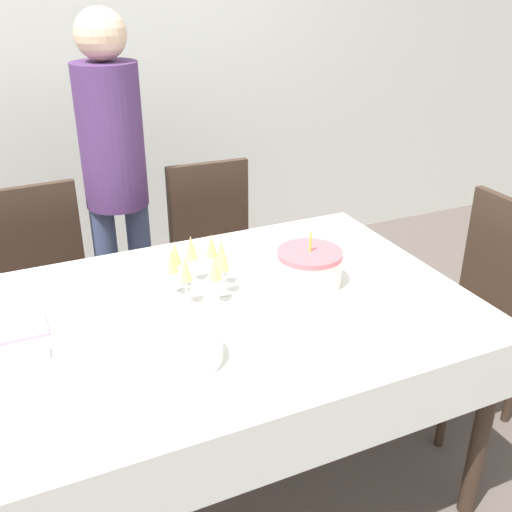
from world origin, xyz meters
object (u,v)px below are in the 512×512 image
at_px(birthday_cake, 309,267).
at_px(plate_stack_main, 180,350).
at_px(dining_chair_far_left, 45,288).
at_px(dining_chair_far_right, 217,255).
at_px(dining_chair_right_end, 477,302).
at_px(champagne_tray, 200,267).
at_px(person_standing, 114,164).

xyz_separation_m(birthday_cake, plate_stack_main, (-0.55, -0.25, -0.03)).
bearing_deg(dining_chair_far_left, dining_chair_far_right, 0.00).
bearing_deg(dining_chair_far_left, dining_chair_right_end, -28.46).
distance_m(dining_chair_right_end, champagne_tray, 1.21).
bearing_deg(plate_stack_main, dining_chair_right_end, 9.36).
relative_size(dining_chair_far_left, birthday_cake, 4.14).
relative_size(dining_chair_far_left, dining_chair_far_right, 1.00).
relative_size(dining_chair_far_left, plate_stack_main, 3.97).
bearing_deg(birthday_cake, dining_chair_right_end, -2.20).
bearing_deg(birthday_cake, dining_chair_far_left, 134.31).
height_order(dining_chair_far_right, person_standing, person_standing).
relative_size(dining_chair_far_right, dining_chair_right_end, 1.00).
bearing_deg(person_standing, birthday_cake, -65.80).
bearing_deg(dining_chair_far_right, dining_chair_far_left, -180.00).
bearing_deg(person_standing, plate_stack_main, -94.92).
relative_size(dining_chair_far_right, plate_stack_main, 3.97).
xyz_separation_m(dining_chair_far_left, plate_stack_main, (0.27, -1.10, 0.28)).
xyz_separation_m(birthday_cake, person_standing, (-0.44, 0.99, 0.15)).
relative_size(dining_chair_far_left, dining_chair_right_end, 1.00).
relative_size(dining_chair_far_left, person_standing, 0.58).
bearing_deg(birthday_cake, champagne_tray, 165.92).
bearing_deg(dining_chair_right_end, plate_stack_main, -170.64).
bearing_deg(dining_chair_far_left, birthday_cake, -45.69).
distance_m(birthday_cake, plate_stack_main, 0.61).
height_order(plate_stack_main, person_standing, person_standing).
bearing_deg(person_standing, dining_chair_far_right, -19.10).
distance_m(dining_chair_far_left, plate_stack_main, 1.16).
bearing_deg(dining_chair_far_right, birthday_cake, -88.27).
height_order(dining_chair_far_right, plate_stack_main, dining_chair_far_right).
height_order(champagne_tray, person_standing, person_standing).
distance_m(dining_chair_right_end, plate_stack_main, 1.39).
height_order(birthday_cake, champagne_tray, birthday_cake).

